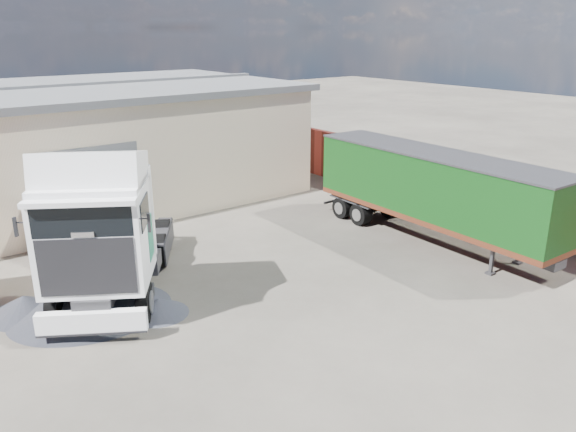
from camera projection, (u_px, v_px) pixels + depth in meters
ground at (290, 321)px, 15.80m from camera, size 120.00×120.00×0.00m
brick_boundary_wall at (405, 174)px, 26.55m from camera, size 0.35×26.00×2.50m
tractor_unit at (105, 237)px, 16.31m from camera, size 6.13×7.56×4.91m
box_trailer at (432, 187)px, 21.19m from camera, size 2.52×10.53×3.48m
panel_van at (80, 230)px, 20.17m from camera, size 3.07×4.73×1.80m
gravel_heap at (88, 299)px, 16.15m from camera, size 5.47×5.38×0.96m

